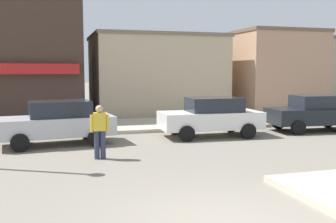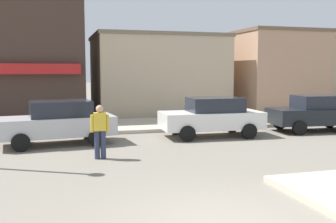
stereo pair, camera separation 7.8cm
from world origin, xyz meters
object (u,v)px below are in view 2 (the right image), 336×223
at_px(parked_car_nearest, 58,122).
at_px(parked_car_second, 212,116).
at_px(pedestrian_crossing_near, 100,130).
at_px(parked_car_third, 317,113).

relative_size(parked_car_nearest, parked_car_second, 1.02).
relative_size(parked_car_nearest, pedestrian_crossing_near, 2.58).
bearing_deg(parked_car_nearest, parked_car_second, 0.30).
relative_size(parked_car_second, pedestrian_crossing_near, 2.52).
height_order(parked_car_nearest, parked_car_second, same).
bearing_deg(parked_car_second, parked_car_third, 0.74).
distance_m(parked_car_second, pedestrian_crossing_near, 5.47).
xyz_separation_m(parked_car_second, pedestrian_crossing_near, (-4.73, -2.75, 0.06)).
distance_m(parked_car_nearest, parked_car_second, 5.91).
height_order(parked_car_nearest, parked_car_third, same).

